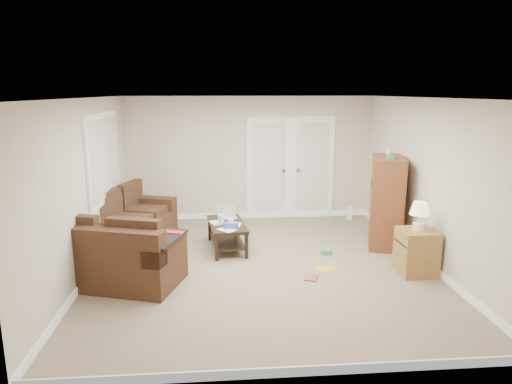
{
  "coord_description": "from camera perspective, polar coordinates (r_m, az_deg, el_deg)",
  "views": [
    {
      "loc": [
        -0.62,
        -6.46,
        2.59
      ],
      "look_at": [
        -0.07,
        0.24,
        1.1
      ],
      "focal_mm": 32.0,
      "sensor_mm": 36.0,
      "label": 1
    }
  ],
  "objects": [
    {
      "name": "floor",
      "position": [
        6.99,
        0.72,
        -9.26
      ],
      "size": [
        5.5,
        5.5,
        0.0
      ],
      "primitive_type": "plane",
      "color": "gray",
      "rests_on": "ground"
    },
    {
      "name": "ceiling",
      "position": [
        6.49,
        0.79,
        11.69
      ],
      "size": [
        5.0,
        5.5,
        0.02
      ],
      "primitive_type": "cube",
      "color": "white",
      "rests_on": "wall_back"
    },
    {
      "name": "wall_left",
      "position": [
        6.86,
        -20.51,
        0.42
      ],
      "size": [
        0.02,
        5.5,
        2.5
      ],
      "primitive_type": "cube",
      "color": "beige",
      "rests_on": "floor"
    },
    {
      "name": "wall_right",
      "position": [
        7.3,
        20.68,
        1.1
      ],
      "size": [
        0.02,
        5.5,
        2.5
      ],
      "primitive_type": "cube",
      "color": "beige",
      "rests_on": "floor"
    },
    {
      "name": "wall_back",
      "position": [
        9.33,
        -0.86,
        4.23
      ],
      "size": [
        5.0,
        0.02,
        2.5
      ],
      "primitive_type": "cube",
      "color": "beige",
      "rests_on": "floor"
    },
    {
      "name": "wall_front",
      "position": [
        4.0,
        4.55,
        -7.16
      ],
      "size": [
        5.0,
        0.02,
        2.5
      ],
      "primitive_type": "cube",
      "color": "beige",
      "rests_on": "floor"
    },
    {
      "name": "baseboards",
      "position": [
        6.97,
        0.73,
        -8.88
      ],
      "size": [
        5.0,
        5.5,
        0.1
      ],
      "primitive_type": null,
      "color": "white",
      "rests_on": "floor"
    },
    {
      "name": "french_doors",
      "position": [
        9.43,
        4.33,
        2.96
      ],
      "size": [
        1.8,
        0.05,
        2.13
      ],
      "color": "white",
      "rests_on": "floor"
    },
    {
      "name": "window_left",
      "position": [
        7.76,
        -18.47,
        4.14
      ],
      "size": [
        0.05,
        1.92,
        1.42
      ],
      "color": "white",
      "rests_on": "wall_left"
    },
    {
      "name": "sectional_sofa",
      "position": [
        7.31,
        -16.94,
        -5.94
      ],
      "size": [
        2.1,
        3.3,
        0.89
      ],
      "rotation": [
        0.0,
        0.0,
        -0.3
      ],
      "color": "#432919",
      "rests_on": "floor"
    },
    {
      "name": "coffee_table",
      "position": [
        7.68,
        -3.65,
        -5.31
      ],
      "size": [
        0.68,
        1.17,
        0.76
      ],
      "rotation": [
        0.0,
        0.0,
        0.12
      ],
      "color": "black",
      "rests_on": "floor"
    },
    {
      "name": "tv_armoire",
      "position": [
        8.03,
        15.97,
        -1.1
      ],
      "size": [
        0.79,
        1.07,
        1.64
      ],
      "rotation": [
        0.0,
        0.0,
        -0.31
      ],
      "color": "brown",
      "rests_on": "floor"
    },
    {
      "name": "side_cabinet",
      "position": [
        7.0,
        19.45,
        -6.62
      ],
      "size": [
        0.51,
        0.51,
        1.07
      ],
      "rotation": [
        0.0,
        0.0,
        0.01
      ],
      "color": "olive",
      "rests_on": "floor"
    },
    {
      "name": "space_heater",
      "position": [
        9.63,
        11.62,
        -2.53
      ],
      "size": [
        0.13,
        0.12,
        0.28
      ],
      "primitive_type": "cube",
      "rotation": [
        0.0,
        0.0,
        -0.27
      ],
      "color": "white",
      "rests_on": "floor"
    },
    {
      "name": "floor_magazine",
      "position": [
        6.97,
        8.7,
        -9.44
      ],
      "size": [
        0.37,
        0.33,
        0.01
      ],
      "primitive_type": "cube",
      "rotation": [
        0.0,
        0.0,
        0.38
      ],
      "color": "gold",
      "rests_on": "floor"
    },
    {
      "name": "floor_greenbox",
      "position": [
        7.58,
        8.73,
        -7.33
      ],
      "size": [
        0.2,
        0.23,
        0.08
      ],
      "primitive_type": "cube",
      "rotation": [
        0.0,
        0.0,
        -0.3
      ],
      "color": "#43944D",
      "rests_on": "floor"
    },
    {
      "name": "floor_book",
      "position": [
        6.63,
        6.08,
        -10.49
      ],
      "size": [
        0.26,
        0.3,
        0.02
      ],
      "primitive_type": "imported",
      "rotation": [
        0.0,
        0.0,
        -0.39
      ],
      "color": "brown",
      "rests_on": "floor"
    }
  ]
}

